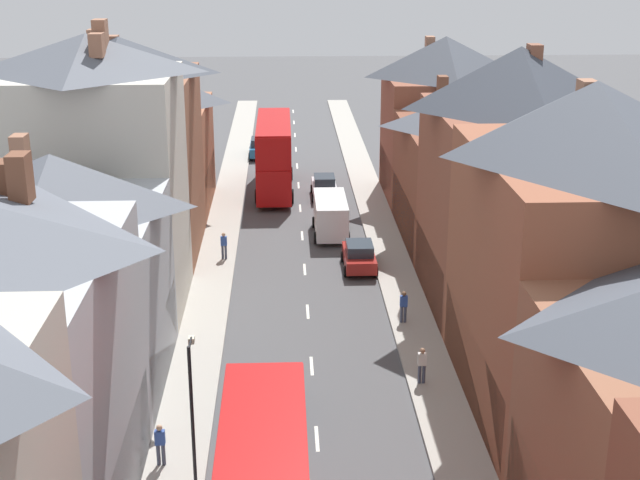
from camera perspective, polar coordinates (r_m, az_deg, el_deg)
pavement_left at (r=52.64m, az=-6.61°, el=-1.12°), size 2.20×104.00×0.14m
pavement_right at (r=52.86m, az=4.49°, el=-0.97°), size 2.20×104.00×0.14m
centre_line_dashes at (r=50.65m, az=-0.99°, el=-1.89°), size 0.14×97.80×0.01m
terrace_row_left at (r=35.31m, az=-17.14°, el=-2.28°), size 8.00×65.90×14.39m
terrace_row_right at (r=37.51m, az=15.28°, el=-1.15°), size 8.00×66.44×13.12m
double_decker_bus_mid_street at (r=65.48m, az=-2.97°, el=5.49°), size 2.74×10.80×5.30m
car_near_blue at (r=50.48m, az=2.53°, el=-1.01°), size 1.90×3.87×1.61m
car_near_silver at (r=64.34m, az=0.27°, el=3.45°), size 1.90×3.95×1.65m
car_parked_right_a at (r=35.13m, az=-3.27°, el=-10.33°), size 1.90×4.48×1.70m
car_parked_left_b at (r=76.62m, az=-3.86°, el=5.94°), size 1.90×4.03×1.66m
delivery_van at (r=56.04m, az=0.68°, el=1.63°), size 2.20×5.20×2.41m
pedestrian_mid_left at (r=32.73m, az=-10.19°, el=-12.65°), size 0.36×0.22×1.61m
pedestrian_mid_right at (r=37.83m, az=6.55°, el=-7.87°), size 0.36×0.22×1.61m
pedestrian_far_left at (r=43.41m, az=5.37°, el=-4.18°), size 0.36×0.22×1.61m
pedestrian_far_right at (r=51.87m, az=-6.17°, el=-0.28°), size 0.36×0.22×1.61m
street_lamp at (r=30.24m, az=-8.18°, el=-10.52°), size 0.20×1.12×5.50m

